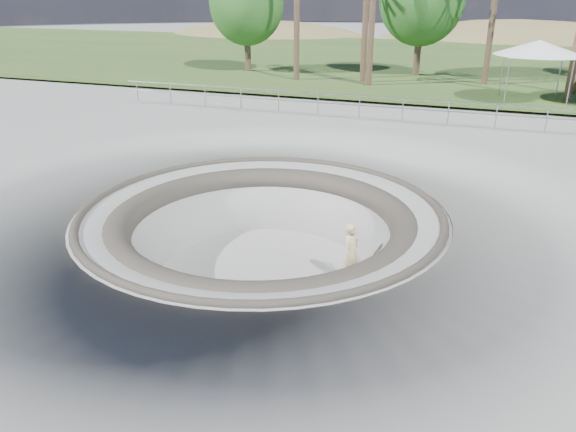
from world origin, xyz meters
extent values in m
plane|color=#A3A49E|center=(0.00, 0.00, 0.00)|extent=(180.00, 180.00, 0.00)
torus|color=#A3A49E|center=(0.00, 0.00, -2.00)|extent=(14.00, 14.00, 4.00)
cylinder|color=#A3A49E|center=(0.00, 0.00, -1.95)|extent=(6.60, 6.60, 0.10)
torus|color=#443F36|center=(0.00, 0.00, -0.02)|extent=(10.24, 10.24, 0.24)
torus|color=#443F36|center=(0.00, 0.00, -0.45)|extent=(8.91, 8.91, 0.81)
cube|color=#365120|center=(0.00, 34.00, 0.22)|extent=(180.00, 36.00, 0.12)
ellipsoid|color=olive|center=(-22.00, 55.00, -6.44)|extent=(50.40, 36.00, 23.40)
ellipsoid|color=olive|center=(8.00, 60.00, -7.87)|extent=(61.60, 44.00, 28.60)
cylinder|color=gray|center=(0.00, 12.00, 1.17)|extent=(25.00, 0.05, 0.05)
cylinder|color=gray|center=(0.00, 12.00, 0.72)|extent=(25.00, 0.05, 0.05)
cube|color=brown|center=(2.57, 0.23, -1.83)|extent=(0.78, 0.28, 0.02)
cylinder|color=#A7A8AC|center=(2.57, 0.23, -1.86)|extent=(0.05, 0.16, 0.03)
cylinder|color=#A7A8AC|center=(2.57, 0.23, -1.86)|extent=(0.05, 0.16, 0.03)
cylinder|color=beige|center=(2.57, 0.23, -1.87)|extent=(0.06, 0.03, 0.06)
cylinder|color=beige|center=(2.57, 0.23, -1.87)|extent=(0.06, 0.03, 0.06)
cylinder|color=beige|center=(2.57, 0.23, -1.87)|extent=(0.06, 0.03, 0.06)
cylinder|color=beige|center=(2.57, 0.23, -1.87)|extent=(0.06, 0.03, 0.06)
imported|color=beige|center=(2.57, 0.23, -0.98)|extent=(0.60, 0.72, 1.69)
cylinder|color=gray|center=(6.19, 16.57, 1.41)|extent=(0.06, 0.06, 2.25)
cylinder|color=gray|center=(9.05, 16.57, 1.41)|extent=(0.06, 0.06, 2.25)
cylinder|color=gray|center=(6.19, 19.43, 1.41)|extent=(0.06, 0.06, 2.25)
cylinder|color=gray|center=(9.05, 19.43, 1.41)|extent=(0.06, 0.06, 2.25)
cube|color=white|center=(7.62, 18.00, 2.63)|extent=(3.33, 3.33, 0.08)
cone|color=white|center=(7.62, 18.00, 2.99)|extent=(6.06, 6.06, 0.72)
cylinder|color=brown|center=(-1.36, 20.39, 5.09)|extent=(0.36, 0.36, 9.84)
cylinder|color=brown|center=(5.19, 23.10, 4.14)|extent=(0.36, 0.36, 7.95)
cylinder|color=brown|center=(-10.63, 23.52, 2.31)|extent=(0.44, 0.44, 4.28)
ellipsoid|color=#1F5D21|center=(-10.63, 23.52, 4.75)|extent=(5.11, 4.64, 5.57)
cylinder|color=brown|center=(0.73, 25.61, 2.47)|extent=(0.44, 0.44, 4.60)
camera|label=1|loc=(5.63, -13.51, 5.88)|focal=35.00mm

